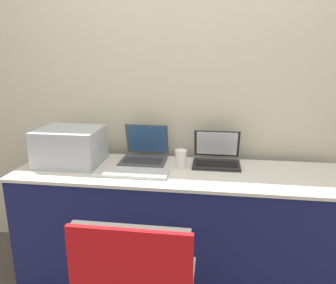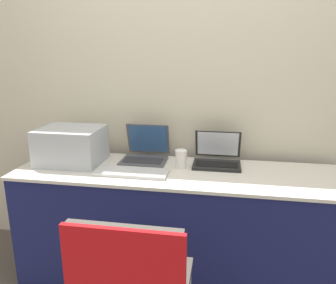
{
  "view_description": "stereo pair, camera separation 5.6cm",
  "coord_description": "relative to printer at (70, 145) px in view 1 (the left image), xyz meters",
  "views": [
    {
      "loc": [
        0.2,
        -1.67,
        1.52
      ],
      "look_at": [
        -0.08,
        0.32,
        0.98
      ],
      "focal_mm": 35.0,
      "sensor_mm": 36.0,
      "label": 1
    },
    {
      "loc": [
        0.26,
        -1.66,
        1.52
      ],
      "look_at": [
        -0.08,
        0.32,
        0.98
      ],
      "focal_mm": 35.0,
      "sensor_mm": 36.0,
      "label": 2
    }
  ],
  "objects": [
    {
      "name": "laptop_left",
      "position": [
        0.48,
        0.14,
        -0.08
      ],
      "size": [
        0.31,
        0.31,
        0.24
      ],
      "color": "#4C4C51",
      "rests_on": "table"
    },
    {
      "name": "external_keyboard",
      "position": [
        0.46,
        -0.15,
        -0.12
      ],
      "size": [
        0.45,
        0.17,
        0.02
      ],
      "color": "silver",
      "rests_on": "table"
    },
    {
      "name": "chair",
      "position": [
        0.65,
        -0.83,
        -0.36
      ],
      "size": [
        0.49,
        0.46,
        0.89
      ],
      "color": "#4C4742",
      "rests_on": "ground_plane"
    },
    {
      "name": "laptop_right",
      "position": [
        0.98,
        0.14,
        -0.08
      ],
      "size": [
        0.31,
        0.29,
        0.21
      ],
      "color": "black",
      "rests_on": "table"
    },
    {
      "name": "printer",
      "position": [
        0.0,
        0.0,
        0.0
      ],
      "size": [
        0.41,
        0.34,
        0.24
      ],
      "color": "#B2B7BC",
      "rests_on": "table"
    },
    {
      "name": "wall_back",
      "position": [
        0.75,
        0.36,
        0.37
      ],
      "size": [
        8.0,
        0.05,
        2.6
      ],
      "color": "beige",
      "rests_on": "ground_plane"
    },
    {
      "name": "coffee_cup",
      "position": [
        0.75,
        0.02,
        -0.07
      ],
      "size": [
        0.08,
        0.08,
        0.12
      ],
      "color": "white",
      "rests_on": "table"
    },
    {
      "name": "table",
      "position": [
        0.75,
        -0.04,
        -0.53
      ],
      "size": [
        2.11,
        0.59,
        0.8
      ],
      "color": "#191E51",
      "rests_on": "ground_plane"
    }
  ]
}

